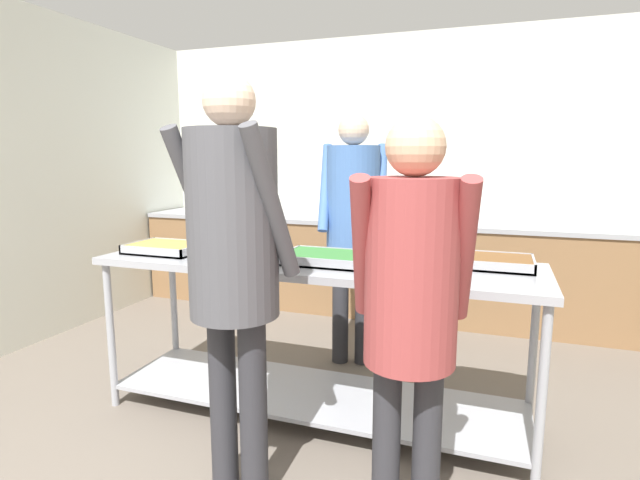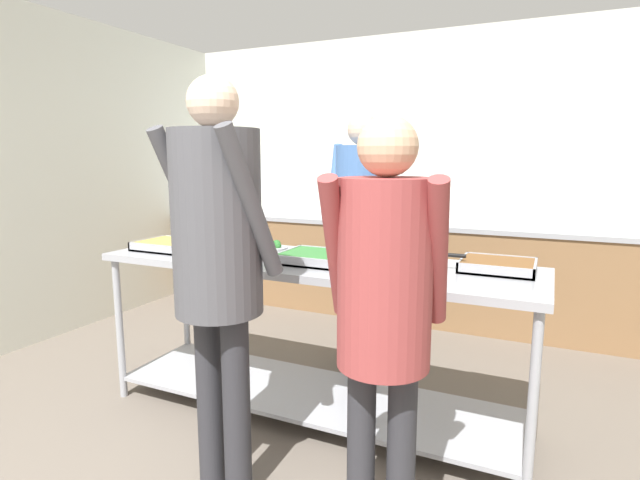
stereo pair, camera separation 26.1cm
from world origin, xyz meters
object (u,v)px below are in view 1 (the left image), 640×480
Objects in this scene: plate_stack at (223,251)px; guest_serving_left at (233,247)px; serving_tray_greens at (497,262)px; guest_serving_right at (411,291)px; cook_behind_counter at (353,213)px; serving_tray_roast at (325,258)px; sauce_pan at (414,256)px; serving_tray_vegetables at (167,248)px; broccoli_bowl at (271,250)px.

guest_serving_left is (0.47, -0.70, 0.17)m from plate_stack.
serving_tray_greens is (1.50, 0.23, -0.00)m from plate_stack.
guest_serving_left reaches higher than guest_serving_right.
serving_tray_roast is at bearing -84.39° from cook_behind_counter.
serving_tray_greens is 1.16m from cook_behind_counter.
sauce_pan is (0.47, 0.11, 0.02)m from serving_tray_roast.
cook_behind_counter is at bearing 43.36° from serving_tray_vegetables.
cook_behind_counter is at bearing 58.43° from plate_stack.
cook_behind_counter is (0.53, 0.86, 0.15)m from plate_stack.
broccoli_bowl is 1.25m from guest_serving_right.
guest_serving_right is (0.74, -0.02, -0.11)m from guest_serving_left.
broccoli_bowl reaches higher than sauce_pan.
serving_tray_roast is (1.00, 0.04, 0.00)m from serving_tray_vegetables.
plate_stack is at bearing -121.57° from cook_behind_counter.
plate_stack is (0.39, 0.00, 0.00)m from serving_tray_vegetables.
serving_tray_vegetables is 1.59× the size of plate_stack.
broccoli_bowl reaches higher than serving_tray_vegetables.
serving_tray_roast is at bearing 128.10° from guest_serving_right.
plate_stack reaches higher than serving_tray_roast.
guest_serving_left is at bearing -39.21° from serving_tray_vegetables.
guest_serving_left reaches higher than cook_behind_counter.
cook_behind_counter is at bearing 87.82° from guest_serving_left.
serving_tray_roast is 0.91m from serving_tray_greens.
guest_serving_right is (-0.29, -0.96, 0.06)m from serving_tray_greens.
cook_behind_counter reaches higher than sauce_pan.
sauce_pan reaches higher than serving_tray_roast.
serving_tray_vegetables is 1.20× the size of serving_tray_greens.
sauce_pan is (0.82, 0.05, 0.01)m from broccoli_bowl.
broccoli_bowl reaches higher than plate_stack.
serving_tray_roast is 1.08× the size of sauce_pan.
sauce_pan is at bearing 54.48° from guest_serving_left.
guest_serving_right is (0.59, -0.76, 0.06)m from serving_tray_roast.
serving_tray_greens is at bearing -33.01° from cook_behind_counter.
guest_serving_left is 0.74m from guest_serving_right.
guest_serving_left is at bearing -137.60° from serving_tray_greens.
serving_tray_greens is 1.40m from guest_serving_left.
serving_tray_greens is (1.89, 0.24, -0.00)m from serving_tray_vegetables.
guest_serving_left is (-1.03, -0.94, 0.18)m from serving_tray_greens.
guest_serving_right reaches higher than serving_tray_greens.
serving_tray_greens is (0.89, 0.20, -0.00)m from serving_tray_roast.
serving_tray_greens is 1.00m from guest_serving_right.
guest_serving_left reaches higher than serving_tray_greens.
serving_tray_roast is at bearing -167.27° from serving_tray_greens.
serving_tray_vegetables is at bearing -177.83° from serving_tray_roast.
sauce_pan is at bearing -168.24° from serving_tray_greens.
sauce_pan is 0.91m from cook_behind_counter.
guest_serving_right is 1.73m from cook_behind_counter.
guest_serving_right is (0.94, -0.82, 0.06)m from broccoli_bowl.
plate_stack is 1.09m from sauce_pan.
guest_serving_left is (0.21, -0.80, 0.17)m from broccoli_bowl.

